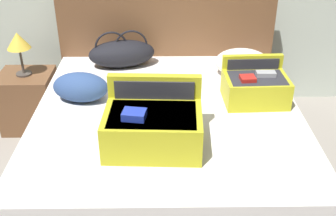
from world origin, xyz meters
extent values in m
plane|color=gray|center=(0.00, 0.00, 0.00)|extent=(12.00, 12.00, 0.00)
cube|color=silver|center=(0.00, 0.40, 0.27)|extent=(1.81, 1.90, 0.55)
cube|color=brown|center=(0.00, 1.39, 0.54)|extent=(1.85, 0.08, 1.08)
cube|color=gold|center=(-0.09, -0.04, 0.66)|extent=(0.58, 0.40, 0.23)
cube|color=#28282D|center=(-0.09, -0.04, 0.70)|extent=(0.51, 0.35, 0.16)
cube|color=#1E33A5|center=(-0.19, -0.08, 0.80)|extent=(0.14, 0.12, 0.05)
cube|color=gold|center=(-0.08, 0.17, 0.73)|extent=(0.56, 0.08, 0.37)
cube|color=#28282D|center=(-0.08, 0.14, 0.73)|extent=(0.48, 0.03, 0.32)
cube|color=gold|center=(0.62, 0.51, 0.64)|extent=(0.44, 0.31, 0.19)
cube|color=#28282D|center=(0.62, 0.51, 0.67)|extent=(0.39, 0.27, 0.13)
cube|color=#B21E19|center=(0.54, 0.47, 0.75)|extent=(0.11, 0.10, 0.03)
cube|color=#99999E|center=(0.68, 0.54, 0.75)|extent=(0.13, 0.07, 0.04)
cube|color=gold|center=(0.61, 0.67, 0.69)|extent=(0.43, 0.06, 0.29)
cube|color=#28282D|center=(0.61, 0.65, 0.69)|extent=(0.37, 0.03, 0.25)
ellipsoid|color=black|center=(-0.37, 1.15, 0.66)|extent=(0.59, 0.37, 0.22)
torus|color=black|center=(-0.45, 1.14, 0.72)|extent=(0.27, 0.07, 0.27)
torus|color=black|center=(-0.29, 1.17, 0.72)|extent=(0.27, 0.07, 0.27)
ellipsoid|color=navy|center=(-0.61, 0.56, 0.65)|extent=(0.42, 0.30, 0.20)
ellipsoid|color=white|center=(0.60, 0.96, 0.65)|extent=(0.47, 0.37, 0.21)
cube|color=brown|center=(-1.19, 1.10, 0.25)|extent=(0.44, 0.40, 0.50)
cylinder|color=#3F3833|center=(-1.19, 1.10, 0.50)|extent=(0.13, 0.13, 0.01)
cylinder|color=#4C443D|center=(-1.19, 1.10, 0.62)|extent=(0.02, 0.02, 0.22)
cone|color=gold|center=(-1.19, 1.10, 0.80)|extent=(0.19, 0.19, 0.13)
camera|label=1|loc=(-0.03, -2.08, 1.99)|focal=44.91mm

